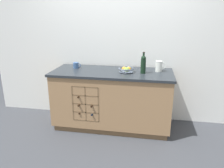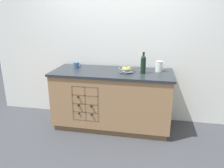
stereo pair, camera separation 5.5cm
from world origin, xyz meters
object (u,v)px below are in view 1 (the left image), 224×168
object	(u,v)px
standing_wine_bottle	(143,64)
white_pitcher	(159,66)
fruit_bowl	(126,69)
ceramic_mug	(76,65)

from	to	relation	value
standing_wine_bottle	white_pitcher	bearing A→B (deg)	32.07
fruit_bowl	white_pitcher	world-z (taller)	white_pitcher
white_pitcher	ceramic_mug	distance (m)	1.30
fruit_bowl	ceramic_mug	distance (m)	0.83
white_pitcher	ceramic_mug	bearing A→B (deg)	-179.21
ceramic_mug	fruit_bowl	bearing A→B (deg)	-8.29
fruit_bowl	standing_wine_bottle	xyz separation A→B (m)	(0.25, -0.01, 0.10)
white_pitcher	ceramic_mug	world-z (taller)	white_pitcher
fruit_bowl	ceramic_mug	size ratio (longest dim) A/B	1.86
white_pitcher	standing_wine_bottle	size ratio (longest dim) A/B	0.52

